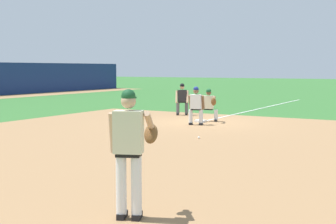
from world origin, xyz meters
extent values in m
plane|color=#336B2D|center=(0.00, 0.00, 0.00)|extent=(160.00, 160.00, 0.00)
cube|color=#9E754C|center=(-5.67, -2.20, 0.00)|extent=(18.00, 18.00, 0.01)
cube|color=white|center=(7.64, 0.00, 0.01)|extent=(15.27, 0.10, 0.00)
cube|color=white|center=(0.00, 0.00, 0.04)|extent=(0.38, 0.38, 0.09)
sphere|color=white|center=(-3.98, -1.89, 0.04)|extent=(0.07, 0.07, 0.07)
cube|color=black|center=(-11.34, -4.29, 0.04)|extent=(0.28, 0.20, 0.09)
cylinder|color=white|center=(-11.38, -4.31, 0.50)|extent=(0.15, 0.15, 0.84)
cube|color=black|center=(-11.26, -4.50, 0.04)|extent=(0.28, 0.20, 0.09)
cylinder|color=white|center=(-11.30, -4.51, 0.50)|extent=(0.15, 0.15, 0.84)
cube|color=black|center=(-11.34, -4.41, 0.94)|extent=(0.31, 0.39, 0.06)
cube|color=beige|center=(-11.34, -4.41, 1.26)|extent=(0.37, 0.46, 0.60)
sphere|color=tan|center=(-11.32, -4.40, 1.69)|extent=(0.21, 0.21, 0.21)
sphere|color=#194C28|center=(-11.32, -4.40, 1.76)|extent=(0.20, 0.20, 0.20)
cube|color=#194C28|center=(-11.24, -4.37, 1.74)|extent=(0.16, 0.20, 0.02)
cylinder|color=tan|center=(-11.36, -4.15, 1.23)|extent=(0.21, 0.15, 0.59)
cylinder|color=tan|center=(-10.97, -4.53, 1.35)|extent=(0.52, 0.27, 0.41)
ellipsoid|color=brown|center=(-10.89, -4.50, 1.19)|extent=(0.35, 0.29, 0.34)
cube|color=black|center=(0.48, -0.45, 0.04)|extent=(0.28, 0.19, 0.09)
cylinder|color=white|center=(0.51, -0.44, 0.28)|extent=(0.15, 0.15, 0.40)
cube|color=black|center=(0.27, 0.11, 0.04)|extent=(0.28, 0.19, 0.09)
cylinder|color=white|center=(0.31, 0.12, 0.28)|extent=(0.15, 0.15, 0.40)
cube|color=black|center=(0.41, -0.16, 0.50)|extent=(0.30, 0.39, 0.06)
cube|color=beige|center=(0.41, -0.16, 0.78)|extent=(0.36, 0.46, 0.52)
sphere|color=brown|center=(0.39, -0.16, 1.17)|extent=(0.21, 0.21, 0.21)
sphere|color=#194C28|center=(0.39, -0.16, 1.24)|extent=(0.20, 0.20, 0.20)
cube|color=#194C28|center=(0.31, -0.19, 1.22)|extent=(0.16, 0.20, 0.02)
cylinder|color=brown|center=(0.11, -0.53, 0.92)|extent=(0.58, 0.28, 0.24)
cylinder|color=brown|center=(0.23, 0.04, 0.72)|extent=(0.25, 0.17, 0.58)
ellipsoid|color=brown|center=(-0.10, -0.61, 0.85)|extent=(0.27, 0.26, 0.35)
cube|color=black|center=(-0.95, -0.05, 0.04)|extent=(0.28, 0.17, 0.09)
cylinder|color=white|center=(-0.99, -0.06, 0.33)|extent=(0.15, 0.15, 0.50)
cube|color=black|center=(-0.85, -0.44, 0.04)|extent=(0.28, 0.17, 0.09)
cylinder|color=white|center=(-0.88, -0.45, 0.33)|extent=(0.15, 0.15, 0.50)
cube|color=black|center=(-0.94, -0.26, 0.60)|extent=(0.28, 0.38, 0.06)
cube|color=white|center=(-0.94, -0.26, 0.89)|extent=(0.34, 0.45, 0.54)
sphere|color=brown|center=(-0.92, -0.25, 1.29)|extent=(0.21, 0.21, 0.21)
sphere|color=navy|center=(-0.92, -0.25, 1.36)|extent=(0.20, 0.20, 0.20)
cube|color=navy|center=(-0.83, -0.23, 1.34)|extent=(0.15, 0.19, 0.02)
cylinder|color=brown|center=(-0.86, 0.02, 0.86)|extent=(0.34, 0.17, 0.56)
cylinder|color=brown|center=(-0.73, -0.46, 0.86)|extent=(0.34, 0.17, 0.56)
cube|color=black|center=(2.17, 1.77, 0.04)|extent=(0.28, 0.21, 0.09)
cylinder|color=#515154|center=(2.21, 1.79, 0.33)|extent=(0.15, 0.15, 0.50)
cube|color=black|center=(2.00, 2.13, 0.04)|extent=(0.28, 0.21, 0.09)
cylinder|color=#515154|center=(2.03, 2.15, 0.33)|extent=(0.15, 0.15, 0.50)
cube|color=black|center=(2.12, 1.97, 0.60)|extent=(0.33, 0.39, 0.06)
cube|color=#232326|center=(2.12, 1.97, 0.89)|extent=(0.39, 0.46, 0.54)
sphere|color=tan|center=(2.10, 1.96, 1.29)|extent=(0.21, 0.21, 0.21)
sphere|color=black|center=(2.10, 1.96, 1.36)|extent=(0.20, 0.20, 0.20)
cube|color=black|center=(2.02, 1.92, 1.34)|extent=(0.17, 0.20, 0.02)
cylinder|color=tan|center=(2.09, 1.68, 0.86)|extent=(0.33, 0.22, 0.56)
cylinder|color=tan|center=(1.88, 2.13, 0.86)|extent=(0.33, 0.22, 0.56)
camera|label=1|loc=(-16.67, -8.13, 2.15)|focal=50.00mm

